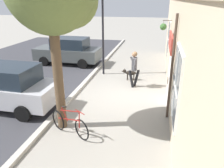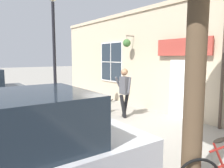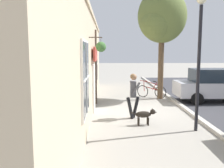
# 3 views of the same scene
# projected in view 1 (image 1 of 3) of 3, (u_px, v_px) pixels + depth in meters

# --- Properties ---
(ground_plane) EXTENTS (90.00, 90.00, 0.00)m
(ground_plane) POSITION_uv_depth(u_px,v_px,m) (118.00, 96.00, 9.96)
(ground_plane) COLOR gray
(curb_and_road) EXTENTS (10.10, 28.00, 0.12)m
(curb_and_road) POSITION_uv_depth(u_px,v_px,m) (5.00, 85.00, 11.09)
(curb_and_road) COLOR #B2ADA3
(curb_and_road) RESTS_ON ground_plane
(storefront_facade) EXTENTS (0.95, 18.00, 4.28)m
(storefront_facade) POSITION_uv_depth(u_px,v_px,m) (176.00, 52.00, 8.74)
(storefront_facade) COLOR #C6B293
(storefront_facade) RESTS_ON ground_plane
(pedestrian_walking) EXTENTS (0.55, 0.55, 1.80)m
(pedestrian_walking) POSITION_uv_depth(u_px,v_px,m) (134.00, 66.00, 10.58)
(pedestrian_walking) COLOR black
(pedestrian_walking) RESTS_ON ground_plane
(dog_on_leash) EXTENTS (0.98, 0.29, 0.61)m
(dog_on_leash) POSITION_uv_depth(u_px,v_px,m) (130.00, 73.00, 11.77)
(dog_on_leash) COLOR black
(dog_on_leash) RESTS_ON ground_plane
(leaning_bicycle) EXTENTS (1.57, 0.82, 1.01)m
(leaning_bicycle) POSITION_uv_depth(u_px,v_px,m) (69.00, 123.00, 7.03)
(leaning_bicycle) COLOR black
(leaning_bicycle) RESTS_ON ground_plane
(parked_car_nearest_curb) EXTENTS (4.33, 2.00, 1.75)m
(parked_car_nearest_curb) POSITION_uv_depth(u_px,v_px,m) (69.00, 51.00, 14.56)
(parked_car_nearest_curb) COLOR #474C4C
(parked_car_nearest_curb) RESTS_ON ground_plane
(parked_car_mid_block) EXTENTS (4.33, 2.00, 1.75)m
(parked_car_mid_block) POSITION_uv_depth(u_px,v_px,m) (5.00, 87.00, 8.64)
(parked_car_mid_block) COLOR #B7B7BC
(parked_car_mid_block) RESTS_ON ground_plane
(street_lamp) EXTENTS (0.32, 0.32, 4.47)m
(street_lamp) POSITION_uv_depth(u_px,v_px,m) (103.00, 22.00, 11.77)
(street_lamp) COLOR black
(street_lamp) RESTS_ON ground_plane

